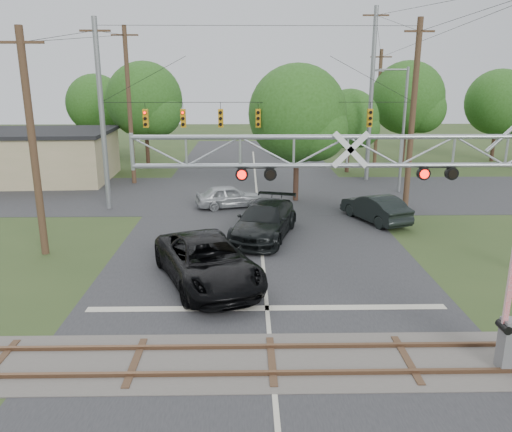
{
  "coord_description": "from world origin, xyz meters",
  "views": [
    {
      "loc": [
        -0.7,
        -10.96,
        8.07
      ],
      "look_at": [
        -0.36,
        7.5,
        2.93
      ],
      "focal_mm": 35.0,
      "sensor_mm": 36.0,
      "label": 1
    }
  ],
  "objects_px": {
    "car_dark": "(264,220)",
    "commercial_building": "(2,156)",
    "pickup_black": "(207,261)",
    "crossing_gantry": "(425,212)",
    "traffic_signal_span": "(272,117)",
    "sedan_silver": "(229,196)",
    "streetlight": "(401,124)"
  },
  "relations": [
    {
      "from": "car_dark",
      "to": "commercial_building",
      "type": "xyz_separation_m",
      "value": [
        -20.53,
        15.3,
        1.11
      ]
    },
    {
      "from": "pickup_black",
      "to": "crossing_gantry",
      "type": "bearing_deg",
      "value": -66.69
    },
    {
      "from": "traffic_signal_span",
      "to": "sedan_silver",
      "type": "bearing_deg",
      "value": 175.88
    },
    {
      "from": "commercial_building",
      "to": "streetlight",
      "type": "bearing_deg",
      "value": -11.55
    },
    {
      "from": "crossing_gantry",
      "to": "pickup_black",
      "type": "distance_m",
      "value": 9.65
    },
    {
      "from": "crossing_gantry",
      "to": "streetlight",
      "type": "bearing_deg",
      "value": 74.73
    },
    {
      "from": "crossing_gantry",
      "to": "sedan_silver",
      "type": "height_order",
      "value": "crossing_gantry"
    },
    {
      "from": "car_dark",
      "to": "commercial_building",
      "type": "distance_m",
      "value": 25.63
    },
    {
      "from": "crossing_gantry",
      "to": "traffic_signal_span",
      "type": "xyz_separation_m",
      "value": [
        -3.11,
        18.36,
        1.08
      ]
    },
    {
      "from": "traffic_signal_span",
      "to": "car_dark",
      "type": "height_order",
      "value": "traffic_signal_span"
    },
    {
      "from": "car_dark",
      "to": "streetlight",
      "type": "distance_m",
      "value": 15.08
    },
    {
      "from": "traffic_signal_span",
      "to": "pickup_black",
      "type": "xyz_separation_m",
      "value": [
        -3.2,
        -12.08,
        -4.8
      ]
    },
    {
      "from": "commercial_building",
      "to": "car_dark",
      "type": "bearing_deg",
      "value": -39.38
    },
    {
      "from": "pickup_black",
      "to": "commercial_building",
      "type": "xyz_separation_m",
      "value": [
        -18.02,
        21.28,
        1.08
      ]
    },
    {
      "from": "traffic_signal_span",
      "to": "commercial_building",
      "type": "relative_size",
      "value": 1.1
    },
    {
      "from": "traffic_signal_span",
      "to": "car_dark",
      "type": "xyz_separation_m",
      "value": [
        -0.69,
        -6.1,
        -4.83
      ]
    },
    {
      "from": "crossing_gantry",
      "to": "traffic_signal_span",
      "type": "bearing_deg",
      "value": 99.61
    },
    {
      "from": "crossing_gantry",
      "to": "sedan_silver",
      "type": "bearing_deg",
      "value": 107.43
    },
    {
      "from": "traffic_signal_span",
      "to": "pickup_black",
      "type": "relative_size",
      "value": 2.87
    },
    {
      "from": "crossing_gantry",
      "to": "streetlight",
      "type": "height_order",
      "value": "streetlight"
    },
    {
      "from": "sedan_silver",
      "to": "commercial_building",
      "type": "distance_m",
      "value": 20.61
    },
    {
      "from": "pickup_black",
      "to": "car_dark",
      "type": "height_order",
      "value": "pickup_black"
    },
    {
      "from": "car_dark",
      "to": "sedan_silver",
      "type": "bearing_deg",
      "value": 124.07
    },
    {
      "from": "car_dark",
      "to": "streetlight",
      "type": "xyz_separation_m",
      "value": [
        10.02,
        10.53,
        4.01
      ]
    },
    {
      "from": "pickup_black",
      "to": "commercial_building",
      "type": "relative_size",
      "value": 0.38
    },
    {
      "from": "car_dark",
      "to": "sedan_silver",
      "type": "height_order",
      "value": "car_dark"
    },
    {
      "from": "traffic_signal_span",
      "to": "car_dark",
      "type": "bearing_deg",
      "value": -96.41
    },
    {
      "from": "pickup_black",
      "to": "streetlight",
      "type": "xyz_separation_m",
      "value": [
        12.53,
        16.51,
        3.98
      ]
    },
    {
      "from": "pickup_black",
      "to": "sedan_silver",
      "type": "distance_m",
      "value": 12.29
    },
    {
      "from": "crossing_gantry",
      "to": "commercial_building",
      "type": "xyz_separation_m",
      "value": [
        -24.33,
        27.56,
        -2.65
      ]
    },
    {
      "from": "car_dark",
      "to": "sedan_silver",
      "type": "distance_m",
      "value": 6.62
    },
    {
      "from": "traffic_signal_span",
      "to": "pickup_black",
      "type": "distance_m",
      "value": 13.38
    }
  ]
}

